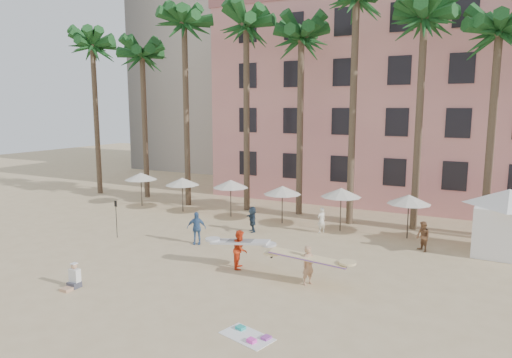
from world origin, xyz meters
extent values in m
plane|color=#D1B789|center=(0.00, 0.00, 0.00)|extent=(120.00, 120.00, 0.00)
cube|color=#F9A297|center=(7.00, 26.00, 8.00)|extent=(35.00, 14.00, 16.00)
cylinder|color=brown|center=(-20.00, 15.00, 6.50)|extent=(0.44, 0.44, 13.00)
cylinder|color=brown|center=(-15.00, 15.50, 6.00)|extent=(0.44, 0.44, 12.00)
cylinder|color=brown|center=(-10.00, 14.50, 7.00)|extent=(0.44, 0.44, 14.00)
cylinder|color=brown|center=(-5.00, 15.00, 6.75)|extent=(0.44, 0.44, 13.50)
cylinder|color=brown|center=(-1.00, 15.50, 6.25)|extent=(0.44, 0.44, 12.50)
cylinder|color=brown|center=(3.00, 14.50, 7.25)|extent=(0.44, 0.44, 14.50)
cylinder|color=brown|center=(7.00, 15.00, 6.50)|extent=(0.44, 0.44, 13.00)
cylinder|color=brown|center=(11.00, 15.50, 6.00)|extent=(0.44, 0.44, 12.00)
cylinder|color=#332B23|center=(-13.00, 12.50, 1.25)|extent=(0.07, 0.07, 2.50)
cone|color=silver|center=(-13.00, 12.50, 2.35)|extent=(2.50, 2.50, 0.55)
cylinder|color=#332B23|center=(-9.00, 12.40, 1.20)|extent=(0.07, 0.07, 2.40)
cone|color=silver|center=(-9.00, 12.40, 2.25)|extent=(2.50, 2.50, 0.55)
cylinder|color=#332B23|center=(-5.00, 12.60, 1.25)|extent=(0.07, 0.07, 2.50)
cone|color=silver|center=(-5.00, 12.60, 2.35)|extent=(2.50, 2.50, 0.55)
cylinder|color=#332B23|center=(-1.00, 12.50, 1.20)|extent=(0.07, 0.07, 2.40)
cone|color=silver|center=(-1.00, 12.50, 2.25)|extent=(2.50, 2.50, 0.55)
cylinder|color=#332B23|center=(3.00, 12.40, 1.30)|extent=(0.07, 0.07, 2.60)
cone|color=silver|center=(3.00, 12.40, 2.45)|extent=(2.50, 2.50, 0.55)
cylinder|color=#332B23|center=(7.00, 12.60, 1.25)|extent=(0.07, 0.07, 2.50)
cone|color=silver|center=(7.00, 12.60, 2.35)|extent=(2.50, 2.50, 0.55)
cube|color=white|center=(12.05, 11.80, 1.30)|extent=(3.18, 3.18, 2.60)
cone|color=white|center=(12.05, 11.80, 3.05)|extent=(4.76, 4.76, 0.90)
cube|color=white|center=(4.07, -1.97, 0.01)|extent=(2.00, 1.45, 0.02)
cube|color=#28ADA2|center=(3.64, -1.64, 0.07)|extent=(0.36, 0.32, 0.10)
cube|color=#FD46CE|center=(4.40, -2.27, 0.08)|extent=(0.33, 0.29, 0.12)
cube|color=#A447AB|center=(4.73, -1.85, 0.06)|extent=(0.33, 0.36, 0.08)
imported|color=tan|center=(4.28, 3.28, 0.87)|extent=(0.67, 0.75, 1.73)
cube|color=beige|center=(4.28, 3.28, 1.21)|extent=(3.43, 1.02, 0.39)
imported|color=#EB3F18|center=(0.65, 3.75, 0.93)|extent=(0.95, 1.08, 1.86)
cube|color=silver|center=(0.65, 3.75, 1.30)|extent=(2.90, 1.22, 0.30)
imported|color=#436A9D|center=(-3.44, 6.05, 0.93)|extent=(1.18, 0.86, 1.85)
imported|color=#2D3E4F|center=(-1.81, 9.77, 0.79)|extent=(1.30, 1.44, 1.59)
imported|color=brown|center=(8.12, 10.42, 0.81)|extent=(0.99, 1.00, 1.63)
imported|color=white|center=(2.08, 11.47, 0.79)|extent=(0.63, 0.69, 1.59)
cylinder|color=black|center=(-8.39, 4.98, 1.05)|extent=(0.04, 0.04, 2.10)
cube|color=black|center=(-8.39, 4.98, 2.05)|extent=(0.18, 0.03, 0.35)
cube|color=#3F3F4C|center=(-4.54, -1.60, 0.13)|extent=(0.47, 0.44, 0.25)
cube|color=tan|center=(-4.54, -1.97, 0.06)|extent=(0.42, 0.47, 0.13)
cube|color=white|center=(-4.54, -1.55, 0.53)|extent=(0.46, 0.27, 0.58)
sphere|color=tan|center=(-4.54, -1.55, 0.95)|extent=(0.25, 0.25, 0.25)
camera|label=1|loc=(10.85, -14.64, 7.65)|focal=32.00mm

